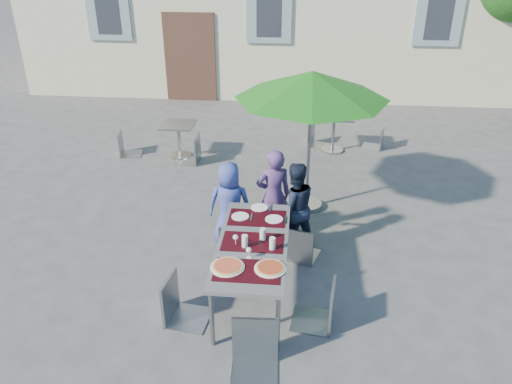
# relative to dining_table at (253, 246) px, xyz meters

# --- Properties ---
(ground) EXTENTS (90.00, 90.00, 0.00)m
(ground) POSITION_rel_dining_table_xyz_m (-0.38, 0.37, -0.70)
(ground) COLOR #434446
(ground) RESTS_ON ground
(dining_table) EXTENTS (0.80, 1.85, 0.76)m
(dining_table) POSITION_rel_dining_table_xyz_m (0.00, 0.00, 0.00)
(dining_table) COLOR #414245
(dining_table) RESTS_ON ground
(pizza_near_left) EXTENTS (0.36, 0.36, 0.03)m
(pizza_near_left) POSITION_rel_dining_table_xyz_m (-0.22, -0.52, 0.07)
(pizza_near_left) COLOR white
(pizza_near_left) RESTS_ON dining_table
(pizza_near_right) EXTENTS (0.34, 0.34, 0.03)m
(pizza_near_right) POSITION_rel_dining_table_xyz_m (0.23, -0.50, 0.07)
(pizza_near_right) COLOR white
(pizza_near_right) RESTS_ON dining_table
(glassware) EXTENTS (0.49, 0.44, 0.15)m
(glassware) POSITION_rel_dining_table_xyz_m (0.05, -0.08, 0.13)
(glassware) COLOR silver
(glassware) RESTS_ON dining_table
(place_settings) EXTENTS (0.68, 0.50, 0.01)m
(place_settings) POSITION_rel_dining_table_xyz_m (0.01, 0.63, 0.06)
(place_settings) COLOR white
(place_settings) RESTS_ON dining_table
(child_0) EXTENTS (0.60, 0.40, 1.22)m
(child_0) POSITION_rel_dining_table_xyz_m (-0.43, 1.12, -0.09)
(child_0) COLOR #374699
(child_0) RESTS_ON ground
(child_1) EXTENTS (0.57, 0.47, 1.36)m
(child_1) POSITION_rel_dining_table_xyz_m (0.16, 1.30, -0.02)
(child_1) COLOR #523872
(child_1) RESTS_ON ground
(child_2) EXTENTS (0.70, 0.56, 1.27)m
(child_2) POSITION_rel_dining_table_xyz_m (0.45, 1.10, -0.06)
(child_2) COLOR #161E31
(child_2) RESTS_ON ground
(chair_0) EXTENTS (0.43, 0.43, 0.85)m
(chair_0) POSITION_rel_dining_table_xyz_m (-0.36, 0.88, -0.20)
(chair_0) COLOR gray
(chair_0) RESTS_ON ground
(chair_1) EXTENTS (0.58, 0.59, 1.02)m
(chair_1) POSITION_rel_dining_table_xyz_m (-0.02, 0.94, -0.09)
(chair_1) COLOR #91969C
(chair_1) RESTS_ON ground
(chair_2) EXTENTS (0.54, 0.54, 0.97)m
(chair_2) POSITION_rel_dining_table_xyz_m (0.54, 0.79, -0.13)
(chair_2) COLOR gray
(chair_2) RESTS_ON ground
(chair_3) EXTENTS (0.51, 0.50, 1.01)m
(chair_3) POSITION_rel_dining_table_xyz_m (-0.78, -0.48, -0.10)
(chair_3) COLOR gray
(chair_3) RESTS_ON ground
(chair_4) EXTENTS (0.50, 0.49, 1.00)m
(chair_4) POSITION_rel_dining_table_xyz_m (0.81, -0.43, -0.11)
(chair_4) COLOR gray
(chair_4) RESTS_ON ground
(chair_5) EXTENTS (0.49, 0.49, 1.04)m
(chair_5) POSITION_rel_dining_table_xyz_m (0.13, -1.15, -0.08)
(chair_5) COLOR gray
(chair_5) RESTS_ON ground
(patio_umbrella) EXTENTS (2.24, 2.24, 2.19)m
(patio_umbrella) POSITION_rel_dining_table_xyz_m (0.63, 2.24, 1.27)
(patio_umbrella) COLOR #9B9DA2
(patio_umbrella) RESTS_ON ground
(cafe_table_0) EXTENTS (0.63, 0.63, 0.67)m
(cafe_table_0) POSITION_rel_dining_table_xyz_m (-1.84, 4.09, -0.26)
(cafe_table_0) COLOR #9B9DA2
(cafe_table_0) RESTS_ON ground
(bg_chair_l_0) EXTENTS (0.46, 0.45, 0.89)m
(bg_chair_l_0) POSITION_rel_dining_table_xyz_m (-2.92, 4.08, -0.18)
(bg_chair_l_0) COLOR gray
(bg_chair_l_0) RESTS_ON ground
(bg_chair_r_0) EXTENTS (0.46, 0.45, 1.00)m
(bg_chair_r_0) POSITION_rel_dining_table_xyz_m (-1.55, 3.85, -0.11)
(bg_chair_r_0) COLOR #93999E
(bg_chair_r_0) RESTS_ON ground
(cafe_table_1) EXTENTS (0.72, 0.72, 0.77)m
(cafe_table_1) POSITION_rel_dining_table_xyz_m (1.14, 4.64, -0.16)
(cafe_table_1) COLOR #9B9DA2
(cafe_table_1) RESTS_ON ground
(bg_chair_l_1) EXTENTS (0.50, 0.50, 0.89)m
(bg_chair_l_1) POSITION_rel_dining_table_xyz_m (0.81, 4.93, -0.18)
(bg_chair_l_1) COLOR gray
(bg_chair_l_1) RESTS_ON ground
(bg_chair_r_1) EXTENTS (0.47, 0.47, 0.87)m
(bg_chair_r_1) POSITION_rel_dining_table_xyz_m (2.05, 4.91, -0.19)
(bg_chair_r_1) COLOR #8E9299
(bg_chair_r_1) RESTS_ON ground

